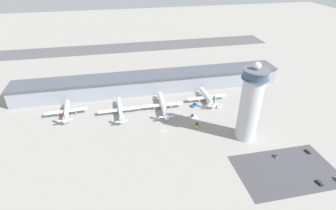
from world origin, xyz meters
TOP-DOWN VIEW (x-y plane):
  - ground_plane at (0.00, 0.00)m, footprint 1000.00×1000.00m
  - terminal_building at (0.00, 70.00)m, footprint 258.46×25.00m
  - runway_strip at (0.00, 209.96)m, footprint 387.70×44.00m
  - control_tower at (58.09, -19.17)m, footprint 18.03×18.03m
  - parking_lot_surface at (68.41, -57.67)m, footprint 64.00×40.00m
  - airplane_gate_alpha at (-77.00, 38.71)m, footprint 35.35×32.40m
  - airplane_gate_bravo at (-32.45, 32.36)m, footprint 37.14×38.54m
  - airplane_gate_charlie at (5.01, 32.26)m, footprint 36.12×42.19m
  - airplane_gate_delta at (48.11, 38.29)m, footprint 37.35×32.89m
  - service_truck_catering at (55.28, 25.92)m, footprint 6.37×7.72m
  - service_truck_fuel at (26.61, 0.58)m, footprint 4.48×6.51m
  - service_truck_baggage at (33.43, 31.25)m, footprint 6.50×5.31m
  - service_truck_water at (27.11, 13.33)m, footprint 6.54×2.56m
  - car_navy_sedan at (93.47, -44.83)m, footprint 1.93×4.80m
  - car_white_wagon at (81.60, -71.50)m, footprint 2.04×4.80m
  - car_silver_sedan at (68.83, -44.51)m, footprint 1.93×4.32m

SIDE VIEW (x-z plane):
  - ground_plane at x=0.00m, z-range 0.00..0.00m
  - runway_strip at x=0.00m, z-range 0.00..0.01m
  - parking_lot_surface at x=68.41m, z-range 0.00..0.01m
  - car_navy_sedan at x=93.47m, z-range -0.16..1.22m
  - car_silver_sedan at x=68.83m, z-range -0.16..1.29m
  - car_white_wagon at x=81.60m, z-range -0.17..1.36m
  - service_truck_fuel at x=26.61m, z-range -0.43..2.38m
  - service_truck_catering at x=55.28m, z-range -0.45..2.51m
  - service_truck_baggage at x=33.43m, z-range -0.48..2.68m
  - service_truck_water at x=27.11m, z-range -0.48..2.71m
  - airplane_gate_bravo at x=-32.45m, z-range -1.70..9.56m
  - airplane_gate_delta at x=48.11m, z-range -2.73..10.87m
  - airplane_gate_charlie at x=5.01m, z-range -2.45..11.35m
  - airplane_gate_alpha at x=-77.00m, z-range -2.07..11.05m
  - terminal_building at x=0.00m, z-range 0.10..17.74m
  - control_tower at x=58.09m, z-range -1.24..58.58m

